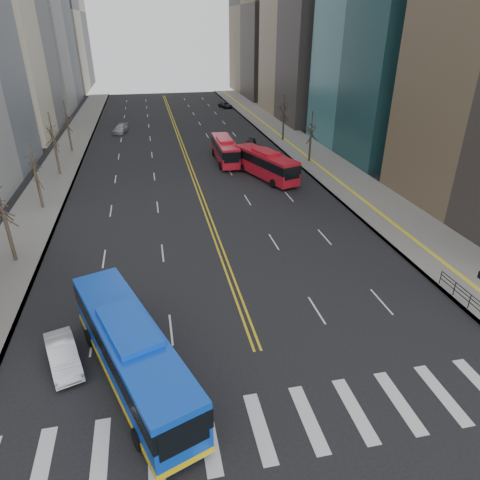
{
  "coord_description": "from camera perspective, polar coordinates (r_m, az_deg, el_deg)",
  "views": [
    {
      "loc": [
        -4.93,
        -13.18,
        16.58
      ],
      "look_at": [
        0.41,
        11.8,
        3.69
      ],
      "focal_mm": 32.0,
      "sensor_mm": 36.0,
      "label": 1
    }
  ],
  "objects": [
    {
      "name": "pedestrian_railing",
      "position": [
        31.4,
        28.33,
        -6.96
      ],
      "size": [
        0.06,
        6.06,
        1.02
      ],
      "color": "black",
      "rests_on": "sidewalk_right"
    },
    {
      "name": "sidewalk_right",
      "position": [
        64.5,
        8.88,
        11.63
      ],
      "size": [
        7.0,
        130.0,
        0.15
      ],
      "primitive_type": "cube",
      "color": "slate",
      "rests_on": "ground"
    },
    {
      "name": "car_dark_far",
      "position": [
        99.84,
        -1.96,
        17.53
      ],
      "size": [
        3.08,
        4.46,
        1.13
      ],
      "primitive_type": "imported",
      "rotation": [
        0.0,
        0.0,
        0.32
      ],
      "color": "black",
      "rests_on": "ground"
    },
    {
      "name": "crosswalk",
      "position": [
        21.74,
        5.93,
        -23.09
      ],
      "size": [
        26.7,
        4.0,
        0.01
      ],
      "color": "silver",
      "rests_on": "ground"
    },
    {
      "name": "ground",
      "position": [
        21.74,
        5.93,
        -23.1
      ],
      "size": [
        220.0,
        220.0,
        0.0
      ],
      "primitive_type": "plane",
      "color": "black"
    },
    {
      "name": "sidewalk_left",
      "position": [
        61.57,
        -22.74,
        9.16
      ],
      "size": [
        5.0,
        130.0,
        0.15
      ],
      "primitive_type": "cube",
      "color": "slate",
      "rests_on": "ground"
    },
    {
      "name": "car_silver",
      "position": [
        78.13,
        -15.66,
        14.06
      ],
      "size": [
        2.85,
        4.8,
        1.3
      ],
      "primitive_type": "imported",
      "rotation": [
        0.0,
        0.0,
        -0.24
      ],
      "color": "#9FA0A5",
      "rests_on": "ground"
    },
    {
      "name": "centerline",
      "position": [
        70.34,
        -7.92,
        12.9
      ],
      "size": [
        0.55,
        100.0,
        0.01
      ],
      "color": "gold",
      "rests_on": "ground"
    },
    {
      "name": "red_bus_far",
      "position": [
        58.32,
        -2.02,
        12.06
      ],
      "size": [
        2.66,
        10.01,
        3.2
      ],
      "color": "red",
      "rests_on": "ground"
    },
    {
      "name": "car_white",
      "position": [
        25.67,
        -22.53,
        -13.96
      ],
      "size": [
        2.61,
        4.38,
        1.36
      ],
      "primitive_type": "imported",
      "rotation": [
        0.0,
        0.0,
        0.3
      ],
      "color": "white",
      "rests_on": "ground"
    },
    {
      "name": "red_bus_near",
      "position": [
        51.81,
        3.44,
        10.24
      ],
      "size": [
        5.67,
        10.76,
        3.36
      ],
      "color": "red",
      "rests_on": "ground"
    },
    {
      "name": "blue_bus",
      "position": [
        22.9,
        -14.23,
        -14.14
      ],
      "size": [
        6.69,
        12.54,
        3.6
      ],
      "color": "#0C41C0",
      "rests_on": "ground"
    },
    {
      "name": "car_dark_mid",
      "position": [
        66.59,
        1.45,
        12.9
      ],
      "size": [
        2.48,
        3.9,
        1.24
      ],
      "primitive_type": "imported",
      "rotation": [
        0.0,
        0.0,
        -0.3
      ],
      "color": "black",
      "rests_on": "ground"
    },
    {
      "name": "street_trees",
      "position": [
        49.19,
        -14.68,
        12.16
      ],
      "size": [
        35.2,
        47.2,
        7.6
      ],
      "color": "#32271F",
      "rests_on": "ground"
    }
  ]
}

